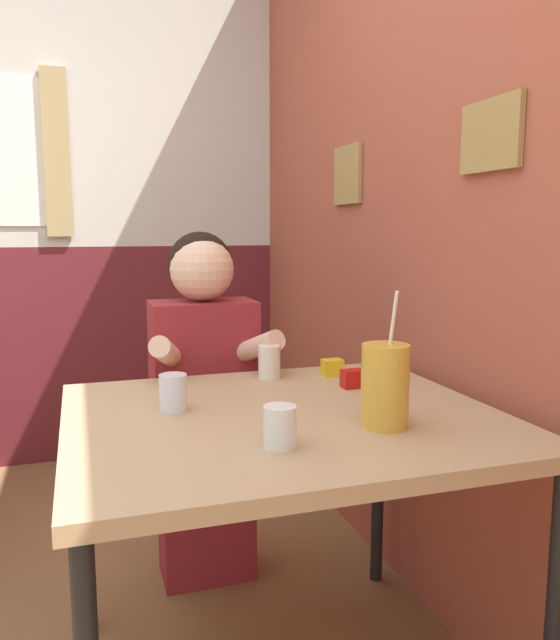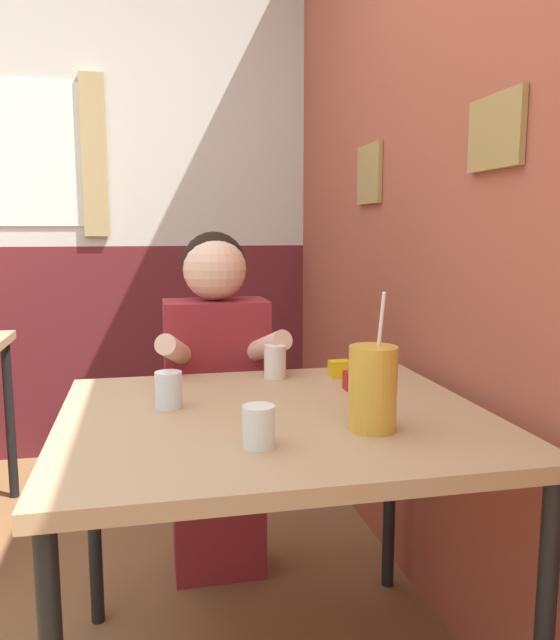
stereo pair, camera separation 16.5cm
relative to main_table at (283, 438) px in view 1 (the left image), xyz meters
The scene contains 10 objects.
brick_wall_right 1.18m from the main_table, 53.64° to the left, with size 0.08×4.23×2.70m.
back_wall 2.19m from the main_table, 112.08° to the left, with size 5.64×0.09×2.70m.
main_table is the anchor object (origin of this frame).
person_seated 0.63m from the main_table, 96.80° to the left, with size 0.42×0.41×1.18m.
cocktail_pitcher 0.29m from the main_table, 43.14° to the right, with size 0.11×0.11×0.31m.
glass_near_pitcher 0.29m from the main_table, 158.55° to the left, with size 0.07×0.07×0.09m.
glass_center 0.26m from the main_table, 109.80° to the right, with size 0.07×0.07×0.09m.
glass_far_side 0.37m from the main_table, 78.49° to the left, with size 0.07×0.07×0.10m.
condiment_ketchup 0.32m from the main_table, 33.18° to the left, with size 0.06×0.04×0.05m.
condiment_mustard 0.42m from the main_table, 50.61° to the left, with size 0.06×0.04×0.05m.
Camera 1 is at (0.32, -1.05, 1.19)m, focal length 35.00 mm.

